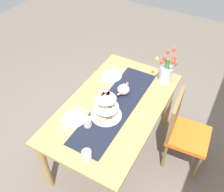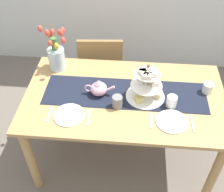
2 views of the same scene
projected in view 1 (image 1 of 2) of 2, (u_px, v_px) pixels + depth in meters
ground_plane at (114, 150)px, 3.09m from camera, size 8.00×8.00×0.00m
dining_table at (114, 113)px, 2.63m from camera, size 1.57×0.91×0.78m
chair_left at (183, 130)px, 2.68m from camera, size 0.45×0.45×0.91m
table_runner at (116, 106)px, 2.55m from camera, size 1.27×0.35×0.00m
tiered_cake_stand at (106, 108)px, 2.38m from camera, size 0.30×0.30×0.30m
teapot at (123, 89)px, 2.64m from camera, size 0.24×0.13×0.14m
tulip_vase at (166, 72)px, 2.73m from camera, size 0.23×0.23×0.39m
cream_jug at (87, 155)px, 2.08m from camera, size 0.08×0.08×0.08m
dinner_plate_left at (111, 76)px, 2.89m from camera, size 0.23×0.23×0.01m
fork_left at (117, 69)px, 2.98m from camera, size 0.02×0.15×0.01m
knife_left at (105, 83)px, 2.80m from camera, size 0.02×0.17×0.01m
dinner_plate_right at (74, 119)px, 2.42m from camera, size 0.23×0.23×0.01m
fork_right at (82, 109)px, 2.51m from camera, size 0.02×0.15×0.01m
knife_right at (65, 129)px, 2.33m from camera, size 0.02×0.17×0.01m
mug_grey at (106, 94)px, 2.60m from camera, size 0.08×0.08×0.09m
mug_white_text at (87, 122)px, 2.33m from camera, size 0.08×0.08×0.09m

